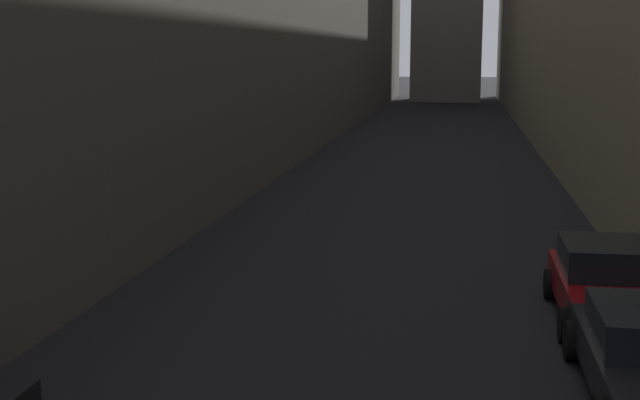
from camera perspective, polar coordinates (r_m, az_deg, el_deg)
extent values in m
plane|color=black|center=(43.63, 7.16, 3.23)|extent=(264.00, 264.00, 0.00)
cylinder|color=black|center=(14.71, 16.43, -8.98)|extent=(0.22, 0.67, 0.67)
cube|color=maroon|center=(16.87, 18.55, -5.71)|extent=(1.75, 3.94, 0.59)
cube|color=black|center=(16.87, 18.58, -3.66)|extent=(1.61, 1.92, 0.58)
cylinder|color=black|center=(18.11, 15.09, -5.44)|extent=(0.22, 0.62, 0.62)
cylinder|color=black|center=(18.38, 20.55, -5.51)|extent=(0.22, 0.62, 0.62)
cylinder|color=black|center=(15.55, 16.05, -8.02)|extent=(0.22, 0.62, 0.62)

